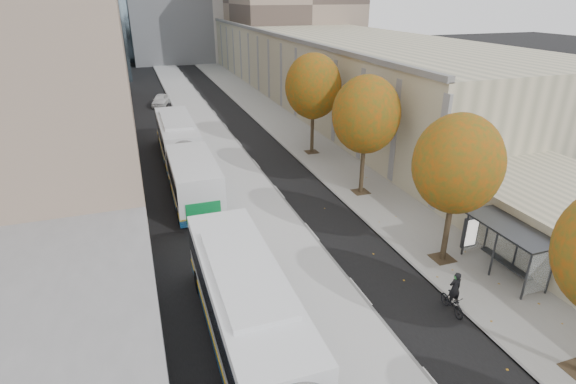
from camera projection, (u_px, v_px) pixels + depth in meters
name	position (u px, v px, depth m)	size (l,w,h in m)	color
bus_platform	(217.00, 147.00, 39.88)	(4.25, 150.00, 0.15)	silver
sidewalk	(301.00, 139.00, 42.30)	(4.75, 150.00, 0.08)	gray
building_tan	(304.00, 54.00, 69.16)	(18.00, 92.00, 8.00)	gray
bus_shelter	(513.00, 234.00, 21.13)	(1.90, 4.40, 2.53)	#383A3F
tree_c	(457.00, 164.00, 21.03)	(4.20, 4.20, 7.28)	black
tree_d	(366.00, 115.00, 28.71)	(4.40, 4.40, 7.60)	black
tree_e	(313.00, 86.00, 36.40)	(4.60, 4.60, 7.92)	black
bus_far	(183.00, 153.00, 33.43)	(2.92, 18.76, 3.12)	silver
cyclist	(453.00, 298.00, 19.06)	(0.59, 1.57, 2.00)	black
distant_car	(160.00, 100.00, 54.68)	(1.65, 4.10, 1.40)	silver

